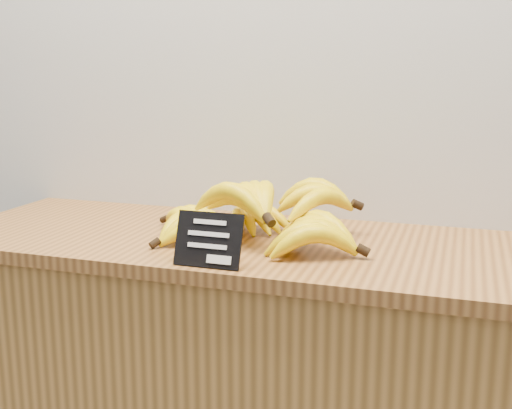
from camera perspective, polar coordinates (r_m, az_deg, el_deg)
The scene contains 3 objects.
counter_top at distance 1.47m, azimuth 0.61°, elevation -3.62°, with size 1.51×0.54×0.03m, color #99632F.
chalkboard_sign at distance 1.26m, azimuth -4.26°, elevation -3.16°, with size 0.14×0.01×0.11m, color black.
banana_pile at distance 1.43m, azimuth 0.21°, elevation -1.03°, with size 0.52×0.38×0.13m.
Camera 1 is at (0.40, 1.40, 1.31)m, focal length 45.00 mm.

